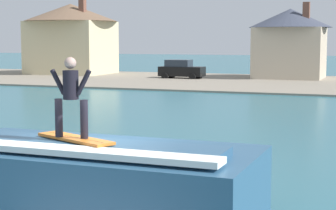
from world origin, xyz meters
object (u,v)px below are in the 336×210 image
object	(u,v)px
surfboard	(75,139)
house_with_chimney	(71,35)
surfer	(71,93)
house_small_cottage	(290,40)
car_near_shore	(181,69)
wave_crest	(93,180)

from	to	relation	value
surfboard	house_with_chimney	size ratio (longest dim) A/B	0.21
surfer	house_with_chimney	bearing A→B (deg)	120.68
house_small_cottage	surfer	bearing A→B (deg)	-86.24
surfer	car_near_shore	bearing A→B (deg)	106.91
surfboard	house_small_cottage	bearing A→B (deg)	93.81
surfer	house_small_cottage	bearing A→B (deg)	93.76
house_with_chimney	house_small_cottage	size ratio (longest dim) A/B	1.29
surfboard	car_near_shore	xyz separation A→B (m)	(-12.47, 40.84, -0.73)
wave_crest	car_near_shore	distance (m)	42.56
wave_crest	house_with_chimney	size ratio (longest dim) A/B	0.70
house_with_chimney	house_small_cottage	xyz separation A→B (m)	(22.92, 1.01, -0.54)
surfboard	house_with_chimney	world-z (taller)	house_with_chimney
wave_crest	house_small_cottage	bearing A→B (deg)	94.17
surfboard	surfer	xyz separation A→B (m)	(-0.04, -0.07, 0.95)
surfboard	house_small_cottage	size ratio (longest dim) A/B	0.27
surfboard	house_small_cottage	xyz separation A→B (m)	(-2.96, 44.50, 2.03)
wave_crest	surfboard	world-z (taller)	surfboard
surfboard	surfer	world-z (taller)	surfer
car_near_shore	surfer	bearing A→B (deg)	-73.09
surfboard	car_near_shore	bearing A→B (deg)	106.99
surfboard	surfer	size ratio (longest dim) A/B	1.25
surfer	house_with_chimney	world-z (taller)	house_with_chimney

